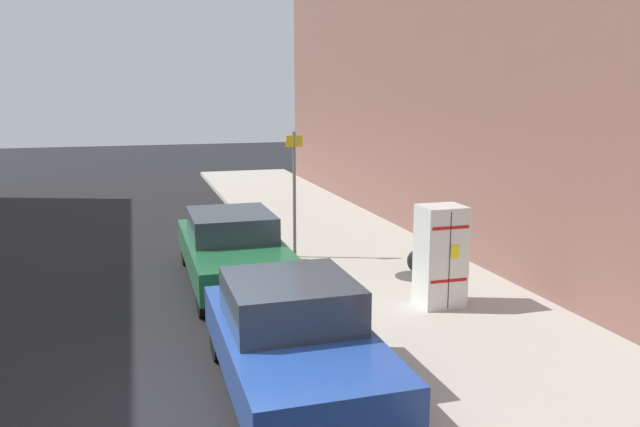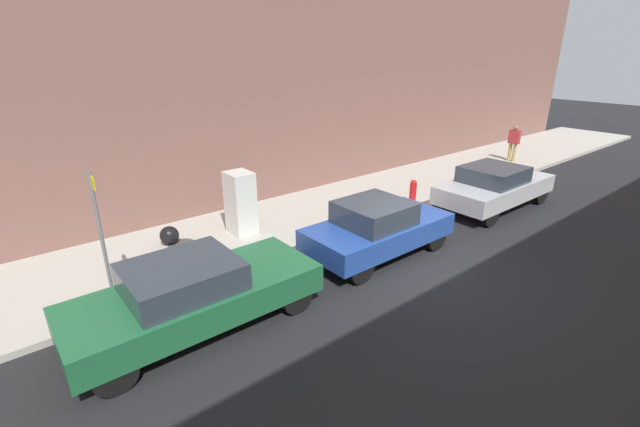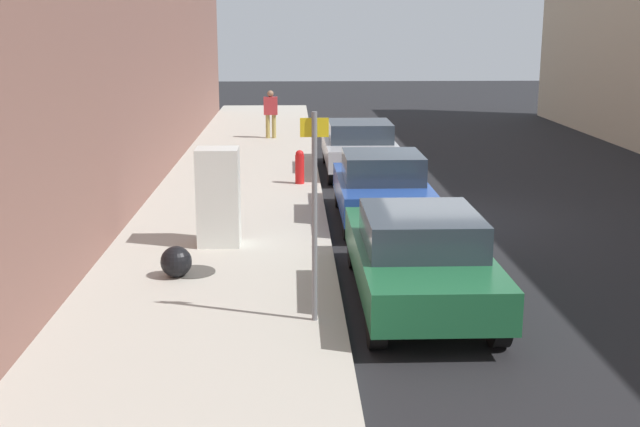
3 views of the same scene
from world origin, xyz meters
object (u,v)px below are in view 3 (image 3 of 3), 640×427
(parked_hatchback_blue, at_px, (381,187))
(parked_sedan_silver, at_px, (359,146))
(fire_hydrant, at_px, (300,166))
(pedestrian_walking_far, at_px, (271,111))
(street_sign_post, at_px, (315,207))
(parked_sedan_green, at_px, (418,255))
(trash_bag, at_px, (176,262))
(discarded_refrigerator, at_px, (218,197))

(parked_hatchback_blue, xyz_separation_m, parked_sedan_silver, (0.00, 5.44, 0.01))
(fire_hydrant, relative_size, pedestrian_walking_far, 0.51)
(street_sign_post, xyz_separation_m, parked_sedan_green, (1.52, 1.04, -0.95))
(fire_hydrant, distance_m, trash_bag, 7.57)
(parked_hatchback_blue, bearing_deg, parked_sedan_silver, 90.00)
(fire_hydrant, bearing_deg, street_sign_post, -89.40)
(fire_hydrant, height_order, pedestrian_walking_far, pedestrian_walking_far)
(street_sign_post, bearing_deg, fire_hydrant, 90.60)
(parked_hatchback_blue, bearing_deg, pedestrian_walking_far, 102.53)
(street_sign_post, height_order, parked_hatchback_blue, street_sign_post)
(fire_hydrant, relative_size, parked_sedan_silver, 0.19)
(discarded_refrigerator, distance_m, parked_sedan_silver, 8.15)
(parked_sedan_silver, bearing_deg, fire_hydrant, -127.82)
(fire_hydrant, xyz_separation_m, parked_sedan_green, (1.62, -8.18, 0.16))
(trash_bag, relative_size, pedestrian_walking_far, 0.30)
(street_sign_post, height_order, pedestrian_walking_far, street_sign_post)
(fire_hydrant, xyz_separation_m, parked_hatchback_blue, (1.62, -3.35, 0.17))
(street_sign_post, xyz_separation_m, pedestrian_walking_far, (-0.99, 17.16, -0.61))
(street_sign_post, relative_size, pedestrian_walking_far, 1.71)
(pedestrian_walking_far, height_order, parked_sedan_green, pedestrian_walking_far)
(street_sign_post, bearing_deg, discarded_refrigerator, 112.68)
(pedestrian_walking_far, relative_size, parked_sedan_green, 0.35)
(pedestrian_walking_far, bearing_deg, parked_sedan_green, -48.35)
(pedestrian_walking_far, height_order, parked_sedan_silver, pedestrian_walking_far)
(discarded_refrigerator, relative_size, street_sign_post, 0.62)
(street_sign_post, bearing_deg, pedestrian_walking_far, 93.30)
(pedestrian_walking_far, distance_m, parked_sedan_green, 16.32)
(parked_sedan_green, height_order, parked_hatchback_blue, parked_hatchback_blue)
(street_sign_post, bearing_deg, trash_bag, 137.28)
(fire_hydrant, distance_m, parked_hatchback_blue, 3.73)
(discarded_refrigerator, height_order, fire_hydrant, discarded_refrigerator)
(fire_hydrant, distance_m, pedestrian_walking_far, 8.01)
(discarded_refrigerator, relative_size, trash_bag, 3.54)
(trash_bag, distance_m, pedestrian_walking_far, 15.30)
(trash_bag, distance_m, parked_sedan_silver, 10.06)
(street_sign_post, relative_size, parked_sedan_silver, 0.63)
(fire_hydrant, height_order, parked_sedan_silver, parked_sedan_silver)
(trash_bag, bearing_deg, parked_sedan_green, -13.69)
(street_sign_post, height_order, parked_sedan_silver, street_sign_post)
(parked_hatchback_blue, bearing_deg, street_sign_post, -104.54)
(pedestrian_walking_far, relative_size, parked_sedan_silver, 0.37)
(parked_sedan_green, distance_m, parked_hatchback_blue, 4.82)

